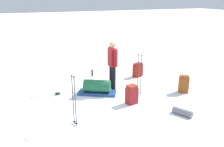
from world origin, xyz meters
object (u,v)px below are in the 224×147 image
Objects in this scene: ski_poles_planted_far at (74,98)px; backpack_bright at (184,84)px; backpack_large_dark at (138,70)px; thermos_bottle at (92,73)px; ski_pair_far at (58,94)px; skier_standing at (112,63)px; sleeping_mat_rolled at (183,112)px; backpack_small_spare at (132,95)px; gear_sled at (97,88)px; ski_pair_near at (91,84)px; ski_poles_planted_near at (139,72)px.

backpack_bright is at bearing -80.16° from ski_poles_planted_far.
backpack_large_dark is 2.15× the size of thermos_bottle.
ski_pair_far is 2.14m from thermos_bottle.
ski_poles_planted_far is at bearing 135.95° from skier_standing.
skier_standing reaches higher than sleeping_mat_rolled.
backpack_large_dark is 0.95× the size of backpack_small_spare.
ski_poles_planted_far reaches higher than gear_sled.
ski_pair_near is at bearing 37.09° from skier_standing.
skier_standing is at bearing 42.93° from ski_poles_planted_near.
backpack_large_dark is at bearing -86.32° from ski_pair_near.
ski_poles_planted_near reaches higher than thermos_bottle.
ski_pair_near is at bearing 18.70° from backpack_small_spare.
backpack_bright is 1.03× the size of backpack_small_spare.
backpack_small_spare is 0.90m from ski_poles_planted_near.
backpack_small_spare is 0.44× the size of ski_poles_planted_far.
gear_sled is (-0.93, 0.07, 0.21)m from ski_pair_near.
gear_sled is at bearing 107.13° from skier_standing.
ski_poles_planted_near is 1.90m from sleeping_mat_rolled.
backpack_bright is at bearing -161.85° from backpack_large_dark.
gear_sled is at bearing 167.63° from thermos_bottle.
ski_pair_near is at bearing -4.31° from gear_sled.
skier_standing reaches higher than backpack_bright.
ski_pair_far is 2.83× the size of backpack_bright.
sleeping_mat_rolled is (-1.73, -0.43, -0.66)m from ski_poles_planted_near.
gear_sled reaches higher than ski_pair_near.
skier_standing is 2.54m from ski_poles_planted_far.
skier_standing reaches higher than ski_poles_planted_near.
thermos_bottle reaches higher than ski_pair_far.
thermos_bottle is at bearing 17.98° from sleeping_mat_rolled.
ski_pair_near is at bearing 54.76° from backpack_bright.
sleeping_mat_rolled is at bearing -152.61° from ski_pair_near.
ski_poles_planted_far is 1.01× the size of gear_sled.
skier_standing reaches higher than ski_pair_far.
backpack_small_spare is (-1.99, -0.67, 0.27)m from ski_pair_near.
skier_standing is at bearing -97.61° from ski_pair_far.
thermos_bottle is (2.33, 0.88, -0.62)m from ski_poles_planted_near.
backpack_large_dark is at bearing -79.43° from ski_pair_far.
skier_standing is 1.82m from backpack_large_dark.
ski_poles_planted_near is at bearing -137.07° from skier_standing.
skier_standing reaches higher than thermos_bottle.
ski_pair_far is 1.31× the size of gear_sled.
skier_standing is at bearing 5.31° from backpack_small_spare.
backpack_bright is at bearing -38.65° from sleeping_mat_rolled.
thermos_bottle is at bearing 20.83° from ski_poles_planted_near.
thermos_bottle reaches higher than ski_pair_near.
skier_standing is 0.98m from gear_sled.
backpack_small_spare is at bearing -127.22° from ski_pair_far.
backpack_small_spare is at bearing -144.93° from gear_sled.
backpack_large_dark is 0.92× the size of backpack_bright.
ski_pair_far is 2.91× the size of backpack_small_spare.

